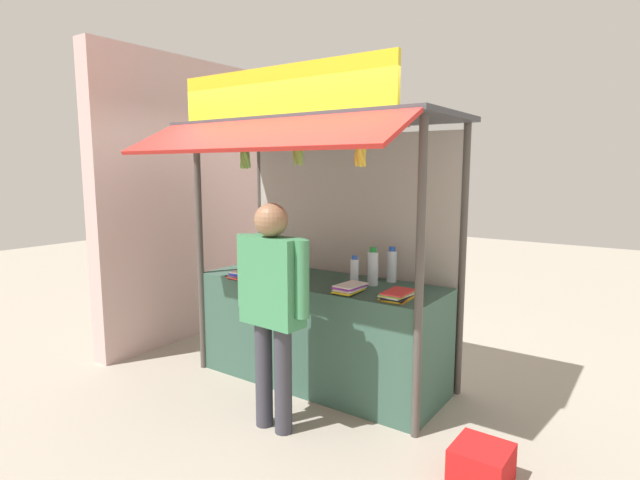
{
  "coord_description": "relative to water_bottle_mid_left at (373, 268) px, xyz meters",
  "views": [
    {
      "loc": [
        2.42,
        -3.46,
        1.87
      ],
      "look_at": [
        0.0,
        0.0,
        1.26
      ],
      "focal_mm": 28.16,
      "sensor_mm": 36.0,
      "label": 1
    }
  ],
  "objects": [
    {
      "name": "stall_counter",
      "position": [
        -0.46,
        -0.1,
        -0.6
      ],
      "size": [
        2.16,
        0.75,
        0.91
      ],
      "primitive_type": "cube",
      "color": "#385B4C",
      "rests_on": "ground"
    },
    {
      "name": "banana_bunch_inner_left",
      "position": [
        -0.32,
        -0.57,
        0.9
      ],
      "size": [
        0.1,
        0.1,
        0.24
      ],
      "color": "#332D23"
    },
    {
      "name": "plastic_crate",
      "position": [
        1.16,
        -0.73,
        -0.95
      ],
      "size": [
        0.33,
        0.33,
        0.23
      ],
      "primitive_type": "cube",
      "rotation": [
        0.0,
        0.0,
        -0.02
      ],
      "color": "red",
      "rests_on": "ground"
    },
    {
      "name": "magazine_stack_far_right",
      "position": [
        -1.04,
        -0.38,
        -0.11
      ],
      "size": [
        0.23,
        0.32,
        0.07
      ],
      "color": "black",
      "rests_on": "stall_counter"
    },
    {
      "name": "magazine_stack_left",
      "position": [
        -0.03,
        -0.31,
        -0.12
      ],
      "size": [
        0.2,
        0.29,
        0.07
      ],
      "color": "black",
      "rests_on": "stall_counter"
    },
    {
      "name": "magazine_stack_front_left",
      "position": [
        -0.73,
        -0.41,
        -0.13
      ],
      "size": [
        0.25,
        0.29,
        0.04
      ],
      "color": "purple",
      "rests_on": "stall_counter"
    },
    {
      "name": "water_bottle_rear_center",
      "position": [
        0.07,
        0.21,
        -0.01
      ],
      "size": [
        0.08,
        0.08,
        0.3
      ],
      "color": "silver",
      "rests_on": "stall_counter"
    },
    {
      "name": "vendor_person",
      "position": [
        -0.26,
        -0.96,
        -0.08
      ],
      "size": [
        0.62,
        0.23,
        1.63
      ],
      "rotation": [
        0.0,
        0.0,
        -0.06
      ],
      "color": "#383842",
      "rests_on": "ground"
    },
    {
      "name": "stall_structure",
      "position": [
        -0.46,
        -0.01,
        0.53
      ],
      "size": [
        2.36,
        1.57,
        2.61
      ],
      "color": "#4C4742",
      "rests_on": "ground"
    },
    {
      "name": "banana_bunch_inner_right",
      "position": [
        -0.86,
        -0.57,
        0.88
      ],
      "size": [
        0.1,
        0.1,
        0.27
      ],
      "color": "#332D23"
    },
    {
      "name": "water_bottle_back_right",
      "position": [
        -0.12,
        -0.09,
        -0.03
      ],
      "size": [
        0.07,
        0.07,
        0.25
      ],
      "color": "silver",
      "rests_on": "stall_counter"
    },
    {
      "name": "magazine_stack_right",
      "position": [
        0.37,
        -0.29,
        -0.12
      ],
      "size": [
        0.2,
        0.3,
        0.07
      ],
      "color": "orange",
      "rests_on": "stall_counter"
    },
    {
      "name": "water_bottle_mid_left",
      "position": [
        0.0,
        0.0,
        0.0
      ],
      "size": [
        0.09,
        0.09,
        0.32
      ],
      "color": "silver",
      "rests_on": "stall_counter"
    },
    {
      "name": "neighbour_wall",
      "position": [
        -2.42,
        0.2,
        0.46
      ],
      "size": [
        0.2,
        2.4,
        3.03
      ],
      "primitive_type": "cube",
      "color": "#D1A8A5",
      "rests_on": "ground"
    },
    {
      "name": "banana_bunch_rightmost",
      "position": [
        0.21,
        -0.57,
        0.9
      ],
      "size": [
        0.1,
        0.1,
        0.25
      ],
      "color": "#332D23"
    },
    {
      "name": "ground_plane",
      "position": [
        -0.46,
        -0.1,
        -1.06
      ],
      "size": [
        20.0,
        20.0,
        0.0
      ],
      "primitive_type": "plane",
      "color": "#9E9384"
    }
  ]
}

